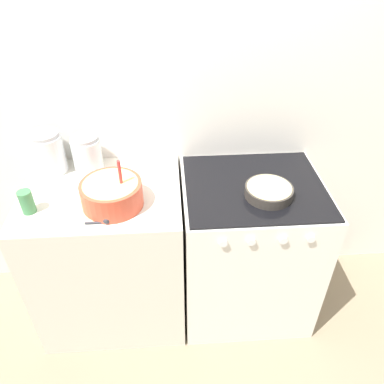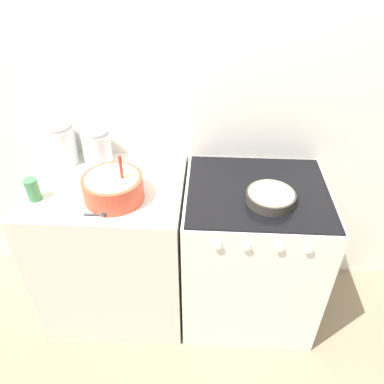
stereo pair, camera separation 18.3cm
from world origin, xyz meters
name	(u,v)px [view 1 (the left image)]	position (x,y,z in m)	size (l,w,h in m)	color
ground_plane	(185,345)	(0.00, 0.00, 0.00)	(12.00, 12.00, 0.00)	gray
wall_back	(176,112)	(0.00, 0.68, 1.20)	(4.64, 0.05, 2.40)	white
countertop_cabinet	(112,255)	(-0.41, 0.33, 0.47)	(0.82, 0.65, 0.93)	silver
stove	(247,248)	(0.39, 0.33, 0.47)	(0.76, 0.67, 0.93)	white
mixing_bowl	(112,193)	(-0.33, 0.21, 1.00)	(0.30, 0.30, 0.25)	#D84C33
baking_pan	(269,191)	(0.44, 0.23, 0.96)	(0.24, 0.24, 0.06)	#38332D
storage_jar_left	(48,155)	(-0.70, 0.54, 1.03)	(0.18, 0.18, 0.23)	silver
storage_jar_middle	(88,156)	(-0.49, 0.54, 1.02)	(0.16, 0.16, 0.20)	silver
tin_can	(27,202)	(-0.73, 0.19, 0.99)	(0.06, 0.06, 0.12)	#3F7F4C
recipe_page	(77,208)	(-0.50, 0.19, 0.94)	(0.23, 0.24, 0.01)	beige
measuring_spoon	(104,221)	(-0.36, 0.08, 0.95)	(0.12, 0.04, 0.04)	#333338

